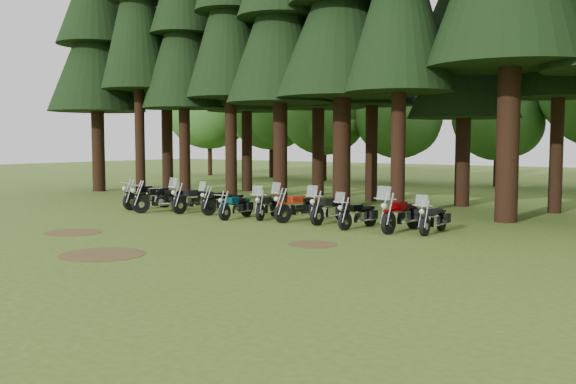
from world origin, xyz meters
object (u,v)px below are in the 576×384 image
(motorcycle_0, at_px, (148,197))
(motorcycle_1, at_px, (161,200))
(motorcycle_8, at_px, (358,216))
(motorcycle_5, at_px, (267,207))
(motorcycle_6, at_px, (300,208))
(motorcycle_2, at_px, (194,200))
(motorcycle_9, at_px, (401,216))
(motorcycle_7, at_px, (329,210))
(motorcycle_3, at_px, (224,203))
(motorcycle_4, at_px, (236,208))
(motorcycle_10, at_px, (433,220))

(motorcycle_0, distance_m, motorcycle_1, 1.47)
(motorcycle_8, bearing_deg, motorcycle_1, -169.37)
(motorcycle_1, bearing_deg, motorcycle_8, 23.46)
(motorcycle_5, relative_size, motorcycle_6, 0.89)
(motorcycle_0, bearing_deg, motorcycle_1, -15.00)
(motorcycle_2, height_order, motorcycle_9, motorcycle_9)
(motorcycle_6, distance_m, motorcycle_9, 4.13)
(motorcycle_0, relative_size, motorcycle_7, 1.09)
(motorcycle_2, xyz_separation_m, motorcycle_9, (9.28, -0.10, 0.02))
(motorcycle_1, bearing_deg, motorcycle_6, 28.04)
(motorcycle_3, height_order, motorcycle_9, motorcycle_9)
(motorcycle_0, height_order, motorcycle_8, motorcycle_8)
(motorcycle_0, relative_size, motorcycle_4, 1.22)
(motorcycle_2, height_order, motorcycle_3, motorcycle_2)
(motorcycle_6, xyz_separation_m, motorcycle_7, (1.17, 0.16, -0.02))
(motorcycle_10, bearing_deg, motorcycle_4, -176.19)
(motorcycle_2, height_order, motorcycle_5, motorcycle_2)
(motorcycle_3, height_order, motorcycle_4, motorcycle_3)
(motorcycle_1, relative_size, motorcycle_2, 0.99)
(motorcycle_0, xyz_separation_m, motorcycle_1, (1.36, -0.54, -0.00))
(motorcycle_8, distance_m, motorcycle_10, 2.54)
(motorcycle_6, xyz_separation_m, motorcycle_8, (2.62, -0.39, -0.06))
(motorcycle_2, relative_size, motorcycle_4, 1.17)
(motorcycle_3, bearing_deg, motorcycle_2, -156.97)
(motorcycle_5, bearing_deg, motorcycle_8, -21.38)
(motorcycle_2, bearing_deg, motorcycle_4, -7.59)
(motorcycle_6, relative_size, motorcycle_10, 1.13)
(motorcycle_4, distance_m, motorcycle_9, 6.57)
(motorcycle_0, xyz_separation_m, motorcycle_5, (6.25, 0.27, -0.07))
(motorcycle_3, distance_m, motorcycle_6, 3.75)
(motorcycle_3, distance_m, motorcycle_10, 8.89)
(motorcycle_0, xyz_separation_m, motorcycle_7, (8.90, 0.45, -0.04))
(motorcycle_0, relative_size, motorcycle_6, 1.06)
(motorcycle_4, relative_size, motorcycle_6, 0.86)
(motorcycle_7, bearing_deg, motorcycle_10, -0.22)
(motorcycle_5, distance_m, motorcycle_9, 5.61)
(motorcycle_5, bearing_deg, motorcycle_10, -16.14)
(motorcycle_1, bearing_deg, motorcycle_7, 28.14)
(motorcycle_0, relative_size, motorcycle_5, 1.19)
(motorcycle_3, height_order, motorcycle_6, motorcycle_6)
(motorcycle_3, height_order, motorcycle_5, motorcycle_3)
(motorcycle_1, bearing_deg, motorcycle_2, 50.96)
(motorcycle_4, bearing_deg, motorcycle_5, 31.73)
(motorcycle_4, height_order, motorcycle_7, motorcycle_7)
(motorcycle_2, xyz_separation_m, motorcycle_4, (2.73, -0.59, -0.08))
(motorcycle_6, bearing_deg, motorcycle_2, -163.43)
(motorcycle_3, bearing_deg, motorcycle_9, 11.37)
(motorcycle_3, relative_size, motorcycle_5, 1.05)
(motorcycle_3, xyz_separation_m, motorcycle_5, (2.27, -0.13, -0.02))
(motorcycle_3, distance_m, motorcycle_7, 4.92)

